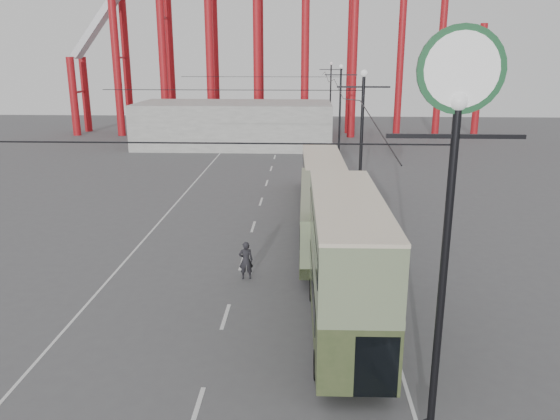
{
  "coord_description": "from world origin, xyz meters",
  "views": [
    {
      "loc": [
        2.11,
        -15.82,
        10.1
      ],
      "look_at": [
        0.96,
        9.24,
        3.0
      ],
      "focal_mm": 35.0,
      "sensor_mm": 36.0,
      "label": 1
    }
  ],
  "objects_px": {
    "lamp_post_near": "(454,155)",
    "single_decker_green": "(326,216)",
    "single_decker_cream": "(322,175)",
    "double_decker_bus": "(346,259)",
    "pedestrian": "(246,260)"
  },
  "relations": [
    {
      "from": "double_decker_bus",
      "to": "pedestrian",
      "type": "distance_m",
      "value": 6.85
    },
    {
      "from": "double_decker_bus",
      "to": "pedestrian",
      "type": "height_order",
      "value": "double_decker_bus"
    },
    {
      "from": "lamp_post_near",
      "to": "single_decker_cream",
      "type": "bearing_deg",
      "value": 94.94
    },
    {
      "from": "single_decker_green",
      "to": "single_decker_cream",
      "type": "bearing_deg",
      "value": 89.33
    },
    {
      "from": "double_decker_bus",
      "to": "single_decker_green",
      "type": "height_order",
      "value": "double_decker_bus"
    },
    {
      "from": "single_decker_green",
      "to": "single_decker_cream",
      "type": "relative_size",
      "value": 1.09
    },
    {
      "from": "single_decker_cream",
      "to": "pedestrian",
      "type": "distance_m",
      "value": 15.22
    },
    {
      "from": "single_decker_cream",
      "to": "pedestrian",
      "type": "height_order",
      "value": "single_decker_cream"
    },
    {
      "from": "single_decker_cream",
      "to": "lamp_post_near",
      "type": "bearing_deg",
      "value": -86.32
    },
    {
      "from": "double_decker_bus",
      "to": "single_decker_cream",
      "type": "height_order",
      "value": "double_decker_bus"
    },
    {
      "from": "lamp_post_near",
      "to": "double_decker_bus",
      "type": "xyz_separation_m",
      "value": [
        -1.93,
        5.94,
        -4.92
      ]
    },
    {
      "from": "lamp_post_near",
      "to": "single_decker_green",
      "type": "distance_m",
      "value": 16.58
    },
    {
      "from": "double_decker_bus",
      "to": "single_decker_cream",
      "type": "xyz_separation_m",
      "value": [
        -0.28,
        19.65,
        -1.08
      ]
    },
    {
      "from": "double_decker_bus",
      "to": "lamp_post_near",
      "type": "bearing_deg",
      "value": -72.9
    },
    {
      "from": "lamp_post_near",
      "to": "single_decker_cream",
      "type": "distance_m",
      "value": 26.37
    }
  ]
}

